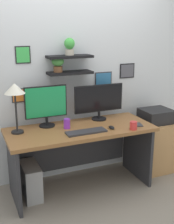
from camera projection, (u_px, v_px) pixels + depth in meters
name	position (u px, v px, depth m)	size (l,w,h in m)	color
ground_plane	(81.00, 188.00, 3.49)	(8.00, 8.00, 0.00)	gray
back_wall_assembly	(66.00, 69.00, 3.50)	(4.40, 0.24, 2.70)	silver
desk	(79.00, 144.00, 3.38)	(1.65, 0.68, 0.75)	brown
monitor_left	(46.00, 104.00, 3.28)	(0.48, 0.18, 0.46)	black
monitor_right	(99.00, 100.00, 3.53)	(0.62, 0.18, 0.43)	black
keyboard	(86.00, 132.00, 3.13)	(0.44, 0.14, 0.02)	#2D2D33
computer_mouse	(112.00, 127.00, 3.25)	(0.06, 0.09, 0.03)	black
desk_lamp	(15.00, 92.00, 3.01)	(0.21, 0.21, 0.53)	black
cell_phone	(139.00, 125.00, 3.38)	(0.07, 0.14, 0.01)	#2D2D33
coffee_mug	(133.00, 125.00, 3.22)	(0.08, 0.08, 0.09)	red
water_cup	(67.00, 124.00, 3.25)	(0.07, 0.07, 0.11)	purple
drawer_cabinet	(154.00, 145.00, 3.90)	(0.44, 0.50, 0.65)	tan
printer	(156.00, 116.00, 3.79)	(0.38, 0.34, 0.17)	black
computer_tower_left	(31.00, 181.00, 3.27)	(0.18, 0.40, 0.38)	#99999E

